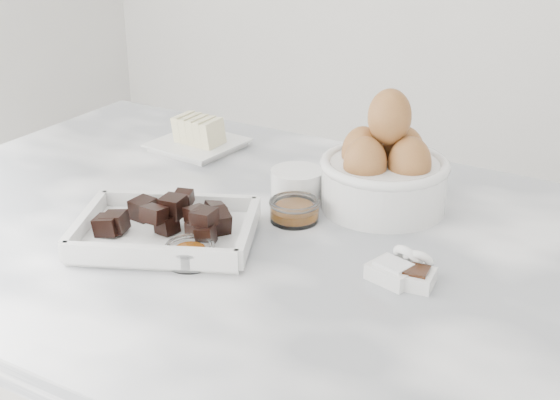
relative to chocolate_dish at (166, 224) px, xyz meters
The scene contains 9 objects.
marble_slab 0.14m from the chocolate_dish, 45.23° to the left, with size 1.20×0.80×0.04m, color white.
chocolate_dish is the anchor object (origin of this frame).
butter_plate 0.37m from the chocolate_dish, 119.75° to the left, with size 0.16×0.16×0.06m.
sugar_ramekin 0.23m from the chocolate_dish, 68.51° to the left, with size 0.08×0.08×0.05m.
egg_bowl 0.33m from the chocolate_dish, 50.22° to the left, with size 0.19×0.19×0.18m.
honey_bowl 0.19m from the chocolate_dish, 50.83° to the left, with size 0.07×0.07×0.03m.
zest_bowl 0.08m from the chocolate_dish, 28.12° to the right, with size 0.07×0.07×0.03m.
vanilla_spoon 0.34m from the chocolate_dish, 10.86° to the left, with size 0.06×0.07×0.04m.
salt_spoon 0.32m from the chocolate_dish, 11.39° to the left, with size 0.07×0.08×0.04m.
Camera 1 is at (0.53, -0.84, 1.42)m, focal length 50.00 mm.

